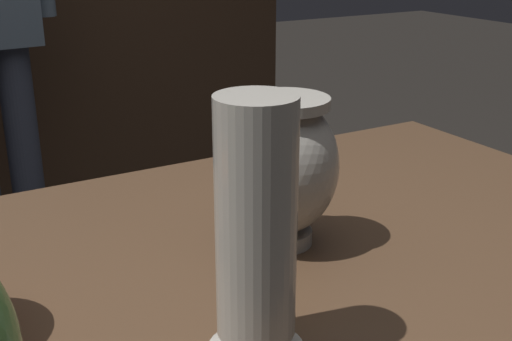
% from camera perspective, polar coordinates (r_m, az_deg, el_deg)
% --- Properties ---
extents(vase_centerpiece, '(0.13, 0.13, 0.19)m').
position_cam_1_polar(vase_centerpiece, '(0.80, 2.45, 0.43)').
color(vase_centerpiece, gray).
rests_on(vase_centerpiece, display_plinth).
extents(vase_left_accent, '(0.09, 0.09, 0.25)m').
position_cam_1_polar(vase_left_accent, '(0.59, 0.00, -5.71)').
color(vase_left_accent, gray).
rests_on(vase_left_accent, display_plinth).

